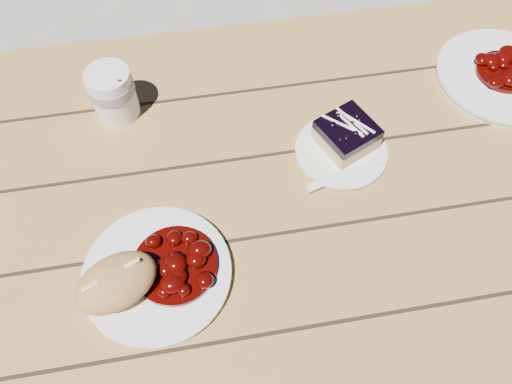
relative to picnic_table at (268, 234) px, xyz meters
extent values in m
plane|color=gray|center=(0.00, 0.00, -0.59)|extent=(60.00, 60.00, 0.00)
cube|color=olive|center=(0.00, 0.00, 0.14)|extent=(2.00, 0.80, 0.05)
cube|color=olive|center=(0.00, 0.65, -0.15)|extent=(1.80, 0.25, 0.04)
cube|color=olive|center=(0.80, 0.65, -0.38)|extent=(0.06, 0.06, 0.42)
cylinder|color=white|center=(-0.20, -0.12, 0.17)|extent=(0.23, 0.23, 0.02)
ellipsoid|color=tan|center=(-0.26, -0.14, 0.21)|extent=(0.15, 0.13, 0.07)
cylinder|color=white|center=(0.14, 0.06, 0.17)|extent=(0.16, 0.16, 0.01)
cube|color=tan|center=(0.15, 0.08, 0.19)|extent=(0.12, 0.12, 0.03)
cube|color=black|center=(0.15, 0.08, 0.21)|extent=(0.12, 0.12, 0.02)
cylinder|color=white|center=(-0.25, 0.23, 0.21)|extent=(0.08, 0.08, 0.10)
cylinder|color=white|center=(0.51, 0.19, 0.17)|extent=(0.25, 0.25, 0.02)
camera|label=1|loc=(-0.10, -0.44, 0.90)|focal=35.00mm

